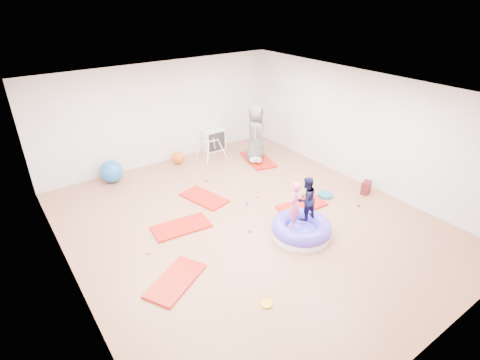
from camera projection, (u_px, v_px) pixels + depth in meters
room at (249, 163)px, 7.44m from camera, size 7.01×8.01×2.81m
gym_mat_front_left at (176, 281)px, 6.45m from camera, size 1.28×1.05×0.05m
gym_mat_mid_left at (181, 227)px, 7.89m from camera, size 1.25×0.72×0.05m
gym_mat_center_back at (204, 198)px, 8.96m from camera, size 0.84×1.26×0.05m
gym_mat_right at (302, 206)px, 8.64m from camera, size 1.17×0.64×0.05m
gym_mat_rear_right at (258, 160)px, 10.93m from camera, size 0.95×1.41×0.05m
inflatable_cushion at (301, 229)px, 7.60m from camera, size 1.23×1.23×0.39m
child_pink at (294, 202)px, 7.23m from camera, size 0.41×0.38×0.94m
child_navy at (306, 197)px, 7.42m from camera, size 0.46×0.36×0.94m
adult_caregiver at (256, 133)px, 10.49m from camera, size 0.92×0.93×1.62m
infant at (256, 159)px, 10.61m from camera, size 0.38×0.38×0.22m
ball_pit_balls at (247, 209)px, 8.50m from camera, size 4.71×3.20×0.07m
exercise_ball_blue at (111, 171)px, 9.63m from camera, size 0.59×0.59×0.59m
exercise_ball_orange at (178, 157)px, 10.69m from camera, size 0.36×0.36×0.36m
infant_play_gym at (211, 147)px, 10.95m from camera, size 0.70×0.67×0.54m
cube_shelf at (214, 140)px, 11.46m from camera, size 0.66×0.33×0.66m
balance_disc at (325, 195)px, 9.05m from camera, size 0.36×0.36×0.08m
backpack at (366, 188)px, 9.14m from camera, size 0.31×0.25×0.32m
yellow_toy at (267, 304)px, 5.99m from camera, size 0.20×0.20×0.03m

